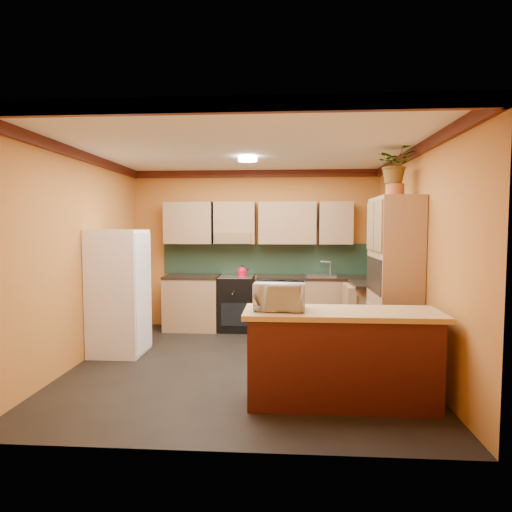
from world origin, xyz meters
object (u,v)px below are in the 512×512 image
Objects in this scene: base_cabinets_back at (274,304)px; fridge at (119,292)px; breakfast_bar at (341,360)px; pantry at (394,283)px; stove at (236,303)px; microwave at (280,296)px.

fridge is at bearing -145.41° from base_cabinets_back.
base_cabinets_back is 2.03× the size of breakfast_bar.
base_cabinets_back is at bearing 130.84° from pantry.
stove is at bearing 44.59° from fridge.
stove is 3.09m from microwave.
pantry reaches higher than fridge.
base_cabinets_back is 1.74× the size of pantry.
stove is at bearing -180.00° from base_cabinets_back.
breakfast_bar is (2.81, -1.50, -0.41)m from fridge.
pantry reaches higher than breakfast_bar.
base_cabinets_back is 2.15× the size of fridge.
stove is 3.23m from breakfast_bar.
fridge is at bearing 174.84° from pantry.
pantry is at bearing -39.35° from stove.
stove is (-0.62, -0.00, 0.02)m from base_cabinets_back.
base_cabinets_back is at bearing 34.59° from fridge.
breakfast_bar is (1.36, -2.93, -0.02)m from stove.
fridge is 0.94× the size of breakfast_bar.
breakfast_bar is 0.87m from microwave.
microwave is at bearing -75.54° from stove.
pantry reaches higher than stove.
pantry is at bearing -5.16° from fridge.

